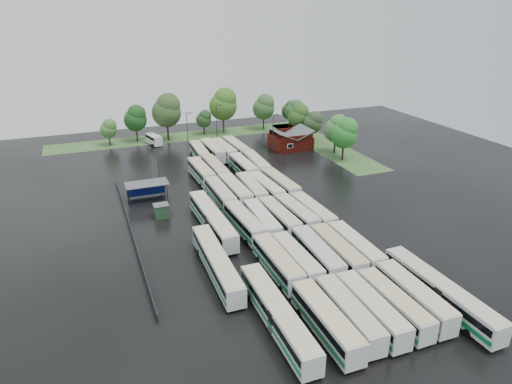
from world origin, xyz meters
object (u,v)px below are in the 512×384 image
object	(u,v)px
brick_building	(291,142)
minibus	(154,139)
artic_bus_east	(440,292)
artic_bus_west_a	(277,314)

from	to	relation	value
brick_building	minibus	bearing A→B (deg)	153.18
brick_building	artic_bus_east	size ratio (longest dim) A/B	0.53
artic_bus_west_a	artic_bus_east	size ratio (longest dim) A/B	0.99
minibus	artic_bus_west_a	bearing A→B (deg)	-104.65
artic_bus_west_a	minibus	distance (m)	82.64
brick_building	artic_bus_east	world-z (taller)	brick_building
artic_bus_east	minibus	distance (m)	88.80
artic_bus_east	minibus	bearing A→B (deg)	103.05
brick_building	artic_bus_west_a	world-z (taller)	brick_building
minibus	brick_building	bearing A→B (deg)	-41.78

